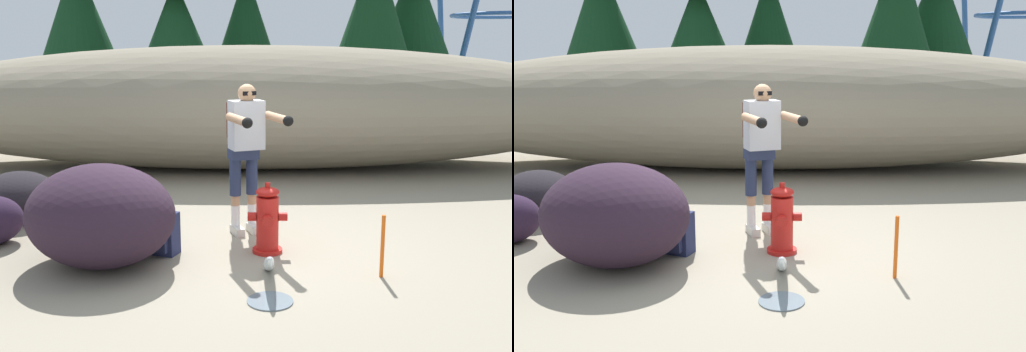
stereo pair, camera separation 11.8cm
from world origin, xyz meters
TOP-DOWN VIEW (x-y plane):
  - ground_plane at (0.00, 0.00)m, footprint 56.00×56.00m
  - dirt_embankment at (0.00, 4.29)m, footprint 12.97×3.20m
  - fire_hydrant at (0.24, -0.19)m, footprint 0.41×0.36m
  - hydrant_water_jet at (0.24, -0.96)m, footprint 0.39×1.29m
  - utility_worker at (0.01, 0.43)m, footprint 0.72×1.04m
  - spare_backpack at (-0.84, -0.23)m, footprint 0.35×0.35m
  - boulder_large at (-2.80, 1.02)m, footprint 1.34×1.34m
  - boulder_mid at (-1.39, -0.53)m, footprint 1.94×1.87m
  - pine_tree_left at (-1.94, 9.70)m, footprint 2.16×2.16m
  - pine_tree_center at (-0.16, 11.25)m, footprint 1.82×1.82m
  - survey_stake at (1.29, -0.87)m, footprint 0.04×0.04m

SIDE VIEW (x-z plane):
  - ground_plane at x=0.00m, z-range -0.04..0.00m
  - hydrant_water_jet at x=0.24m, z-range -0.19..0.41m
  - spare_backpack at x=-0.84m, z-range -0.02..0.45m
  - boulder_large at x=-2.80m, z-range 0.00..0.60m
  - survey_stake at x=1.29m, z-range 0.00..0.60m
  - fire_hydrant at x=0.24m, z-range -0.03..0.72m
  - boulder_mid at x=-1.39m, z-range 0.00..1.00m
  - dirt_embankment at x=0.00m, z-range 0.00..2.12m
  - utility_worker at x=0.01m, z-range 0.24..1.95m
  - pine_tree_left at x=-1.94m, z-range 0.23..5.71m
  - pine_tree_center at x=-0.16m, z-range 0.36..6.31m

